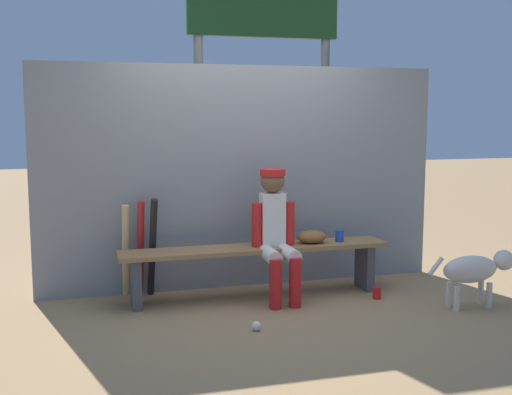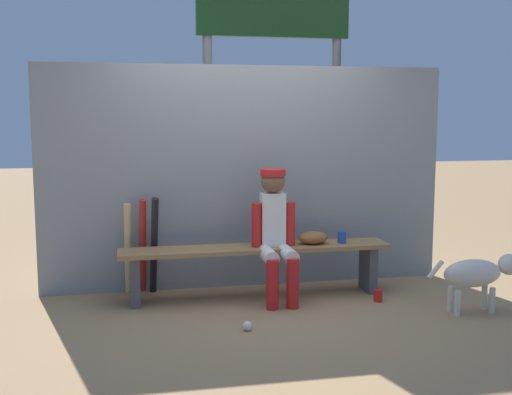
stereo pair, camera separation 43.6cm
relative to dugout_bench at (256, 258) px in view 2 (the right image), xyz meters
name	(u,v)px [view 2 (the right image)]	position (x,y,z in m)	size (l,w,h in m)	color
ground_plane	(256,297)	(0.00, 0.00, -0.37)	(30.00, 30.00, 0.00)	#9E7A51
chainlink_fence	(247,177)	(0.00, 0.43, 0.70)	(3.94, 0.03, 2.14)	gray
dugout_bench	(256,258)	(0.00, 0.00, 0.00)	(2.48, 0.36, 0.48)	olive
player_seated	(276,229)	(0.16, -0.11, 0.28)	(0.41, 0.55, 1.19)	silver
baseball_glove	(313,238)	(0.54, 0.00, 0.17)	(0.28, 0.20, 0.12)	brown
bat_aluminum_black	(154,246)	(-0.91, 0.28, 0.09)	(0.06, 0.06, 0.94)	black
bat_aluminum_red	(143,246)	(-1.01, 0.35, 0.08)	(0.06, 0.06, 0.91)	#B22323
bat_wood_natural	(128,249)	(-1.15, 0.34, 0.06)	(0.06, 0.06, 0.87)	tan
baseball	(247,326)	(-0.25, -0.88, -0.34)	(0.07, 0.07, 0.07)	white
cup_on_ground	(378,295)	(1.05, -0.35, -0.32)	(0.08, 0.08, 0.11)	red
cup_on_bench	(342,237)	(0.82, -0.01, 0.16)	(0.08, 0.08, 0.11)	#1E47AD
scoreboard	(279,40)	(0.53, 1.32, 2.10)	(1.96, 0.27, 3.58)	#3F3F42
dog	(478,273)	(1.76, -0.81, -0.04)	(0.84, 0.20, 0.49)	beige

